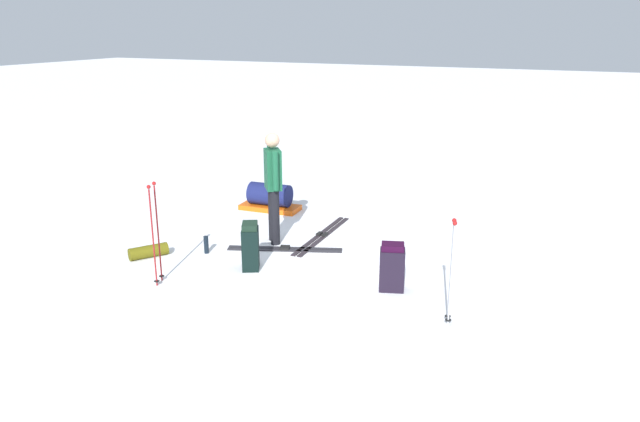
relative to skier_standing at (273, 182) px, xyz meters
The scene contains 11 objects.
ground_plane 1.35m from the skier_standing, 71.85° to the left, with size 80.00×80.00×0.00m, color white.
skier_standing is the anchor object (origin of this frame).
ski_pair_near 1.02m from the skier_standing, 51.73° to the left, with size 0.76×1.66×0.05m.
ski_pair_far 1.23m from the skier_standing, 134.18° to the left, with size 1.95×0.21×0.05m.
backpack_large_dark 1.26m from the skier_standing, 11.31° to the left, with size 0.39×0.35×0.66m.
backpack_bright 2.47m from the skier_standing, 66.96° to the left, with size 0.32×0.37×0.62m.
ski_poles_planted_near 3.43m from the skier_standing, 63.40° to the left, with size 0.16×0.10×1.23m.
ski_poles_planted_far 2.09m from the skier_standing, 17.41° to the right, with size 0.23×0.12×1.34m.
gear_sled 1.85m from the skier_standing, 148.82° to the right, with size 0.51×1.09×0.49m.
sleeping_mat_rolled 2.07m from the skier_standing, 45.41° to the right, with size 0.18×0.18×0.55m, color #56510F.
thermos_bottle 1.36m from the skier_standing, 39.21° to the right, with size 0.07×0.07×0.26m, color black.
Camera 1 is at (7.45, 3.39, 3.24)m, focal length 34.10 mm.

